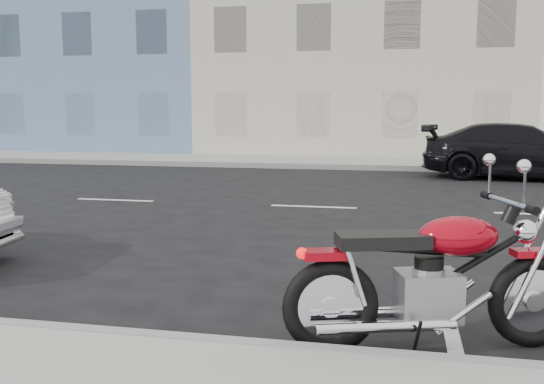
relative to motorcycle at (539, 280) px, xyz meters
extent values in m
plane|color=black|center=(-0.61, 6.27, -0.53)|extent=(120.00, 120.00, 0.00)
cube|color=gray|center=(-5.61, 14.97, -0.45)|extent=(80.00, 3.40, 0.15)
cube|color=gray|center=(-5.61, 13.27, -0.45)|extent=(80.00, 0.12, 0.16)
cube|color=slate|center=(-14.61, 22.57, 5.97)|extent=(12.00, 12.00, 13.00)
cube|color=#B8B19B|center=(-2.61, 22.57, 5.22)|extent=(12.00, 12.00, 11.50)
torus|color=black|center=(-0.75, -0.23, -0.18)|extent=(0.73, 0.33, 0.73)
cube|color=maroon|center=(-0.79, -0.24, 0.22)|extent=(0.36, 0.26, 0.06)
cube|color=gray|center=(-0.05, -0.02, -0.11)|extent=(0.53, 0.44, 0.37)
cube|color=black|center=(-0.39, -0.12, 0.32)|extent=(0.72, 0.47, 0.10)
cylinder|color=silver|center=(-0.35, -0.27, -0.29)|extent=(1.01, 0.39, 0.09)
cylinder|color=silver|center=(-0.44, 0.02, -0.29)|extent=(1.01, 0.39, 0.09)
imported|color=black|center=(2.00, 11.86, 0.19)|extent=(5.16, 2.58, 1.44)
camera|label=1|loc=(-1.06, -4.78, 1.30)|focal=40.00mm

